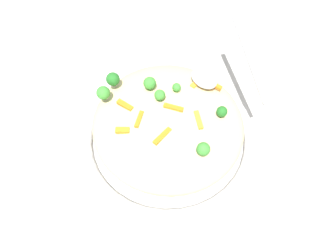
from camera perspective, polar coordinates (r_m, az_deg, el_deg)
ground_plane at (r=0.67m, az=-0.00°, el=-3.11°), size 2.40×2.40×0.00m
serving_bowl at (r=0.65m, az=-0.00°, el=-2.02°), size 0.34×0.34×0.05m
pasta_mound at (r=0.61m, az=-0.00°, el=0.43°), size 0.29×0.28×0.08m
carrot_piece_0 at (r=0.56m, az=-8.04°, el=-0.76°), size 0.02×0.02×0.01m
carrot_piece_1 at (r=0.55m, az=-1.01°, el=-1.79°), size 0.01×0.04×0.01m
carrot_piece_2 at (r=0.57m, az=5.41°, el=1.09°), size 0.04×0.03×0.01m
carrot_piece_3 at (r=0.59m, az=-7.60°, el=3.66°), size 0.03×0.02×0.01m
carrot_piece_4 at (r=0.62m, az=8.19°, el=7.14°), size 0.03×0.01×0.01m
carrot_piece_5 at (r=0.62m, az=5.12°, el=7.70°), size 0.01×0.03×0.01m
carrot_piece_6 at (r=0.58m, az=0.91°, el=3.33°), size 0.04×0.03×0.01m
carrot_piece_7 at (r=0.57m, az=-5.12°, el=1.19°), size 0.02×0.03×0.01m
broccoli_floret_0 at (r=0.58m, az=9.50°, el=2.52°), size 0.02×0.02×0.02m
broccoli_floret_1 at (r=0.58m, az=-1.46°, el=5.46°), size 0.02×0.02×0.02m
broccoli_floret_2 at (r=0.62m, az=-9.70°, el=8.13°), size 0.03×0.03×0.03m
broccoli_floret_3 at (r=0.60m, az=1.52°, el=6.81°), size 0.02×0.02×0.02m
broccoli_floret_4 at (r=0.60m, az=-3.25°, el=7.53°), size 0.02×0.02×0.03m
broccoli_floret_5 at (r=0.53m, az=6.26°, el=-4.09°), size 0.02×0.02×0.03m
broccoli_floret_6 at (r=0.60m, az=-11.35°, el=5.73°), size 0.03×0.03×0.03m
serving_spoon at (r=0.62m, az=9.47°, el=9.63°), size 0.16×0.14×0.07m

